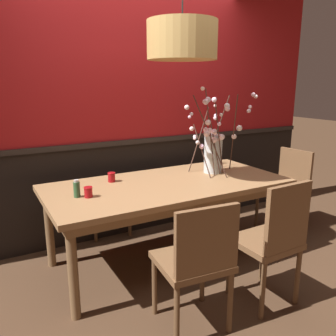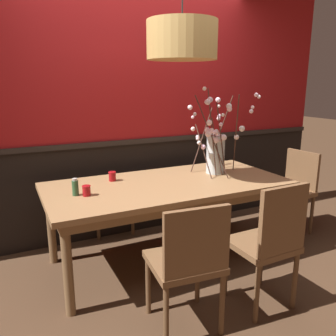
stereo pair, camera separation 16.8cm
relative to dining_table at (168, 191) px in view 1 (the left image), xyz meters
The scene contains 12 objects.
ground_plane 0.66m from the dining_table, ahead, with size 24.00×24.00×0.00m, color #4C3321.
back_wall 1.02m from the dining_table, 90.00° to the left, with size 4.72×0.14×2.64m.
dining_table is the anchor object (origin of this frame).
chair_far_side_left 0.95m from the dining_table, 106.82° to the left, with size 0.46×0.43×0.91m.
chair_near_side_right 1.01m from the dining_table, 70.72° to the right, with size 0.42×0.42×0.95m.
chair_near_side_left 0.97m from the dining_table, 108.17° to the right, with size 0.48×0.47×0.90m.
chair_head_east_end 1.50m from the dining_table, ahead, with size 0.46×0.46×0.88m.
vase_with_blossoms 0.64m from the dining_table, ahead, with size 0.59×0.63×0.82m.
candle_holder_nearer_center 0.51m from the dining_table, 148.28° to the left, with size 0.07×0.07×0.08m.
candle_holder_nearer_edge 0.74m from the dining_table, behind, with size 0.07×0.07×0.08m.
condiment_bottle 0.82m from the dining_table, behind, with size 0.05×0.05×0.14m.
pendant_lamp 1.26m from the dining_table, 37.87° to the right, with size 0.56×0.56×0.87m.
Camera 1 is at (-1.42, -2.54, 1.60)m, focal length 36.91 mm.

